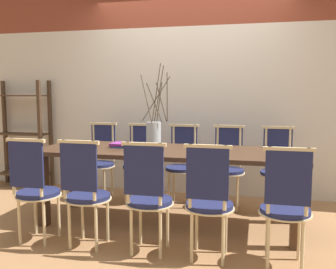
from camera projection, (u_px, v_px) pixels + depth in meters
name	position (u px, v px, depth m)	size (l,w,h in m)	color
ground_plane	(168.00, 224.00, 3.79)	(16.00, 16.00, 0.00)	#9E7047
wall_rear	(191.00, 71.00, 4.80)	(12.00, 0.06, 3.20)	beige
dining_table	(168.00, 159.00, 3.71)	(2.60, 0.87, 0.76)	#422B1C
chair_near_leftend	(35.00, 187.00, 3.27)	(0.40, 0.40, 0.94)	#1E234C
chair_near_left	(86.00, 190.00, 3.16)	(0.40, 0.40, 0.94)	#1E234C
chair_near_center	(148.00, 194.00, 3.03)	(0.40, 0.40, 0.94)	#1E234C
chair_near_right	(209.00, 199.00, 2.92)	(0.40, 0.40, 0.94)	#1E234C
chair_near_rightend	(286.00, 204.00, 2.78)	(0.40, 0.40, 0.94)	#1E234C
chair_far_leftend	(100.00, 158.00, 4.67)	(0.40, 0.40, 0.94)	#1E234C
chair_far_left	(140.00, 160.00, 4.55)	(0.40, 0.40, 0.94)	#1E234C
chair_far_center	(182.00, 162.00, 4.43)	(0.40, 0.40, 0.94)	#1E234C
chair_far_right	(228.00, 164.00, 4.30)	(0.40, 0.40, 0.94)	#1E234C
chair_far_rightend	(278.00, 166.00, 4.17)	(0.40, 0.40, 0.94)	#1E234C
vase_centerpiece	(154.00, 134.00, 3.68)	(0.32, 0.29, 0.84)	#B2BCC1
book_stack	(123.00, 145.00, 3.86)	(0.26, 0.21, 0.04)	#234C8C
shelving_rack	(22.00, 134.00, 5.23)	(0.78, 0.30, 1.49)	#422D1E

